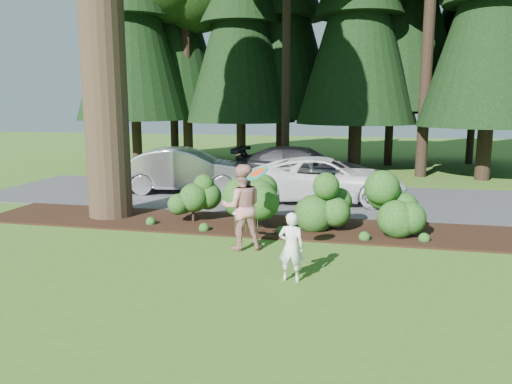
{
  "coord_description": "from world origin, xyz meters",
  "views": [
    {
      "loc": [
        2.66,
        -9.55,
        3.31
      ],
      "look_at": [
        0.21,
        1.3,
        1.3
      ],
      "focal_mm": 35.0,
      "sensor_mm": 36.0,
      "label": 1
    }
  ],
  "objects_px": {
    "child": "(291,247)",
    "car_white_suv": "(325,179)",
    "car_dark_suv": "(302,167)",
    "car_silver_wagon": "(186,170)",
    "frisbee": "(257,173)",
    "adult": "(242,207)"
  },
  "relations": [
    {
      "from": "car_silver_wagon",
      "to": "adult",
      "type": "relative_size",
      "value": 2.53
    },
    {
      "from": "child",
      "to": "frisbee",
      "type": "bearing_deg",
      "value": -14.54
    },
    {
      "from": "child",
      "to": "adult",
      "type": "bearing_deg",
      "value": -49.59
    },
    {
      "from": "child",
      "to": "car_silver_wagon",
      "type": "bearing_deg",
      "value": -55.52
    },
    {
      "from": "child",
      "to": "adult",
      "type": "height_order",
      "value": "adult"
    },
    {
      "from": "car_silver_wagon",
      "to": "frisbee",
      "type": "relative_size",
      "value": 10.62
    },
    {
      "from": "child",
      "to": "car_white_suv",
      "type": "bearing_deg",
      "value": -87.19
    },
    {
      "from": "car_silver_wagon",
      "to": "car_dark_suv",
      "type": "distance_m",
      "value": 4.55
    },
    {
      "from": "car_white_suv",
      "to": "frisbee",
      "type": "height_order",
      "value": "frisbee"
    },
    {
      "from": "car_dark_suv",
      "to": "frisbee",
      "type": "bearing_deg",
      "value": -176.31
    },
    {
      "from": "car_silver_wagon",
      "to": "car_dark_suv",
      "type": "relative_size",
      "value": 0.92
    },
    {
      "from": "car_silver_wagon",
      "to": "frisbee",
      "type": "height_order",
      "value": "frisbee"
    },
    {
      "from": "car_white_suv",
      "to": "car_dark_suv",
      "type": "distance_m",
      "value": 3.01
    },
    {
      "from": "car_dark_suv",
      "to": "adult",
      "type": "distance_m",
      "value": 8.68
    },
    {
      "from": "adult",
      "to": "frisbee",
      "type": "bearing_deg",
      "value": 93.63
    },
    {
      "from": "child",
      "to": "adult",
      "type": "relative_size",
      "value": 0.68
    },
    {
      "from": "car_silver_wagon",
      "to": "car_white_suv",
      "type": "xyz_separation_m",
      "value": [
        5.16,
        -0.62,
        -0.07
      ]
    },
    {
      "from": "car_dark_suv",
      "to": "car_silver_wagon",
      "type": "bearing_deg",
      "value": 119.26
    },
    {
      "from": "adult",
      "to": "frisbee",
      "type": "height_order",
      "value": "frisbee"
    },
    {
      "from": "car_white_suv",
      "to": "car_dark_suv",
      "type": "bearing_deg",
      "value": 20.04
    },
    {
      "from": "frisbee",
      "to": "car_white_suv",
      "type": "bearing_deg",
      "value": 84.92
    },
    {
      "from": "car_dark_suv",
      "to": "adult",
      "type": "height_order",
      "value": "adult"
    }
  ]
}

